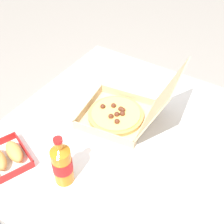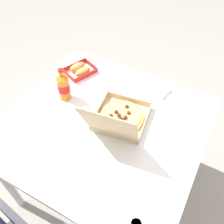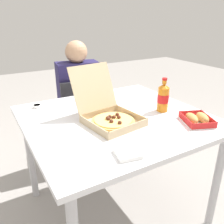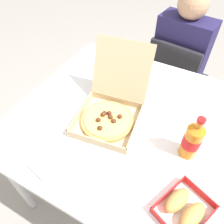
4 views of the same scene
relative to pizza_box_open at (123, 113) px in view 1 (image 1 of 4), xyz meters
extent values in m
plane|color=gray|center=(0.08, 0.05, -0.80)|extent=(10.00, 10.00, 0.00)
cube|color=white|center=(0.08, 0.05, -0.06)|extent=(1.10, 1.04, 0.03)
cylinder|color=#B7B7BC|center=(-0.40, -0.40, -0.44)|extent=(0.05, 0.05, 0.73)
cube|color=tan|center=(0.00, -0.03, -0.04)|extent=(0.32, 0.32, 0.01)
cube|color=tan|center=(0.02, -0.17, -0.02)|extent=(0.28, 0.05, 0.04)
cube|color=tan|center=(-0.13, -0.05, -0.02)|extent=(0.05, 0.28, 0.04)
cube|color=tan|center=(0.14, -0.01, -0.02)|extent=(0.05, 0.28, 0.04)
cube|color=tan|center=(-0.01, 0.10, -0.02)|extent=(0.28, 0.05, 0.04)
cube|color=tan|center=(-0.02, 0.16, 0.13)|extent=(0.30, 0.16, 0.27)
cylinder|color=tan|center=(0.00, -0.03, -0.03)|extent=(0.25, 0.25, 0.02)
cylinder|color=#EAC666|center=(0.00, -0.03, -0.02)|extent=(0.22, 0.22, 0.01)
sphere|color=#562819|center=(0.00, 0.00, -0.01)|extent=(0.02, 0.02, 0.02)
sphere|color=#562819|center=(-0.02, -0.03, -0.01)|extent=(0.02, 0.02, 0.02)
sphere|color=#562819|center=(-0.02, -0.01, -0.01)|extent=(0.02, 0.02, 0.02)
sphere|color=#562819|center=(0.02, -0.02, -0.01)|extent=(0.02, 0.02, 0.02)
sphere|color=#562819|center=(0.01, -0.10, -0.01)|extent=(0.02, 0.02, 0.02)
sphere|color=#562819|center=(-0.02, -0.07, -0.01)|extent=(0.02, 0.02, 0.02)
sphere|color=#562819|center=(0.05, 0.00, -0.01)|extent=(0.02, 0.02, 0.02)
sphere|color=#562819|center=(0.04, -0.04, -0.01)|extent=(0.02, 0.02, 0.02)
cube|color=white|center=(0.44, -0.27, -0.04)|extent=(0.21, 0.23, 0.00)
cube|color=red|center=(0.48, -0.18, -0.02)|extent=(0.14, 0.06, 0.03)
cube|color=red|center=(0.38, -0.24, -0.02)|extent=(0.08, 0.18, 0.03)
ellipsoid|color=tan|center=(0.41, -0.25, -0.01)|extent=(0.10, 0.13, 0.05)
cylinder|color=orange|center=(0.39, -0.02, 0.04)|extent=(0.07, 0.07, 0.16)
cone|color=orange|center=(0.39, -0.02, 0.13)|extent=(0.07, 0.07, 0.02)
cylinder|color=orange|center=(0.39, -0.02, 0.15)|extent=(0.03, 0.03, 0.02)
cylinder|color=red|center=(0.39, -0.02, 0.17)|extent=(0.03, 0.03, 0.01)
cylinder|color=red|center=(0.39, -0.02, 0.04)|extent=(0.07, 0.07, 0.06)
cube|color=white|center=(0.25, 0.36, -0.04)|extent=(0.21, 0.15, 0.00)
cube|color=white|center=(-0.11, -0.35, -0.03)|extent=(0.13, 0.13, 0.02)
camera|label=1|loc=(0.84, 0.48, 0.90)|focal=47.77mm
camera|label=2|loc=(-0.38, 0.79, 1.05)|focal=39.31mm
camera|label=3|loc=(-0.63, -1.12, 0.55)|focal=37.99mm
camera|label=4|loc=(0.35, -0.62, 0.76)|focal=34.53mm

